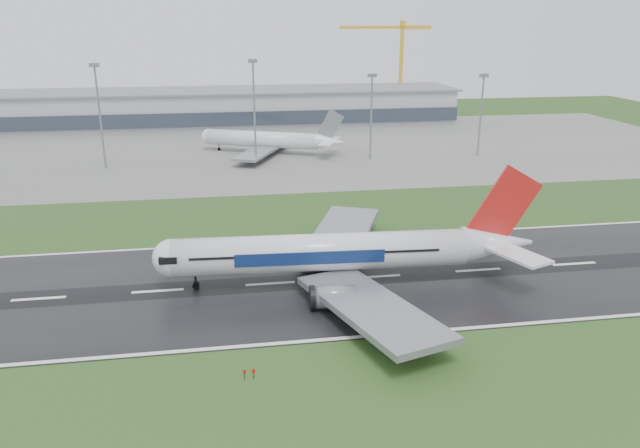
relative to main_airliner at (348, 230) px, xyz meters
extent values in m
plane|color=#244619|center=(-34.04, 1.53, -10.28)|extent=(520.00, 520.00, 0.00)
cube|color=black|center=(-34.04, 1.53, -10.23)|extent=(400.00, 45.00, 0.10)
cube|color=slate|center=(-34.04, 126.53, -10.24)|extent=(400.00, 130.00, 0.08)
cube|color=#969AA1|center=(-34.04, 186.53, -2.78)|extent=(240.00, 36.00, 15.00)
cylinder|color=gray|center=(-59.45, 101.53, 5.75)|extent=(0.64, 0.64, 32.06)
cylinder|color=gray|center=(-10.66, 101.53, 6.14)|extent=(0.64, 0.64, 32.83)
cylinder|color=gray|center=(28.86, 101.53, 3.62)|extent=(0.64, 0.64, 27.79)
cylinder|color=gray|center=(68.25, 101.53, 3.35)|extent=(0.64, 0.64, 27.26)
camera|label=1|loc=(-21.13, -99.86, 35.21)|focal=34.02mm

